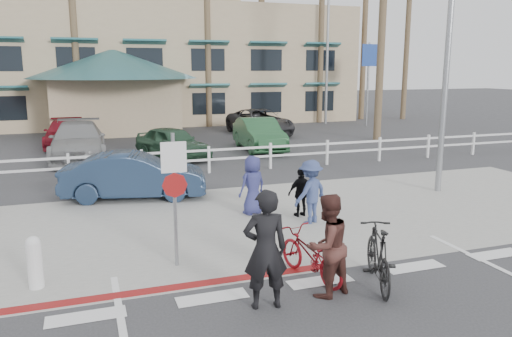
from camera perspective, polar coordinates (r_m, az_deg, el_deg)
name	(u,v)px	position (r m, az deg, el deg)	size (l,w,h in m)	color
ground	(336,296)	(8.79, 9.14, -14.18)	(140.00, 140.00, 0.00)	#333335
sidewalk_plaza	(251,220)	(12.65, -0.57, -5.94)	(22.00, 7.00, 0.01)	gray
cross_street	(212,186)	(16.36, -5.05, -1.97)	(40.00, 5.00, 0.01)	#333335
parking_lot	(166,144)	(25.52, -10.30, 2.72)	(50.00, 16.00, 0.01)	#333335
curb_red	(147,292)	(9.01, -12.35, -13.57)	(7.00, 0.25, 0.02)	maroon
rail_fence	(212,160)	(18.27, -5.10, 1.03)	(29.40, 0.16, 1.00)	silver
building	(162,42)	(38.44, -10.72, 14.00)	(28.00, 16.00, 11.30)	tan
sign_post	(175,193)	(9.56, -9.29, -2.82)	(0.50, 0.10, 2.90)	gray
bollard_0	(35,262)	(9.58, -23.98, -9.77)	(0.26, 0.26, 0.95)	silver
streetlight_0	(448,43)	(16.20, 21.13, 13.22)	(0.60, 2.00, 9.00)	gray
streetlight_1	(327,53)	(34.78, 8.15, 12.90)	(0.60, 2.00, 9.50)	gray
info_sign	(368,83)	(34.02, 12.66, 9.49)	(1.20, 0.16, 5.60)	navy
palm_3	(73,11)	(32.11, -20.21, 16.49)	(4.00, 4.00, 14.00)	#19421C
palm_4	(141,7)	(33.38, -13.05, 17.53)	(4.00, 4.00, 15.00)	#19421C
palm_5	(207,24)	(33.01, -5.57, 16.08)	(4.00, 4.00, 13.00)	#19421C
palm_7	(321,20)	(35.81, 7.49, 16.48)	(4.00, 4.00, 14.00)	#19421C
palm_8	(365,16)	(38.64, 12.36, 16.68)	(4.00, 4.00, 15.00)	#19421C
palm_9	(408,30)	(39.37, 16.94, 14.89)	(4.00, 4.00, 13.00)	#19421C
palm_11	(383,4)	(27.52, 14.34, 17.79)	(4.00, 4.00, 14.00)	#19421C
bike_red	(310,255)	(9.22, 6.22, -9.80)	(0.60, 1.72, 0.90)	maroon
rider_red	(265,250)	(7.93, 1.08, -9.25)	(0.71, 0.47, 1.95)	black
bike_black	(378,256)	(9.10, 13.82, -9.65)	(0.52, 1.86, 1.12)	black
rider_black	(327,245)	(8.47, 8.12, -8.71)	(0.86, 0.67, 1.76)	#482620
pedestrian_a	(311,192)	(12.34, 6.25, -2.66)	(1.02, 0.59, 1.59)	#354474
pedestrian_child	(301,193)	(12.88, 5.19, -2.77)	(0.74, 0.31, 1.26)	black
pedestrian_b	(253,185)	(13.00, -0.38, -1.92)	(0.76, 0.50, 1.56)	navy
car_white_sedan	(134,176)	(15.04, -13.72, -0.80)	(1.44, 4.14, 1.36)	#1C2E47
lot_car_1	(78,141)	(22.16, -19.67, 2.96)	(2.18, 5.37, 1.56)	gray
lot_car_2	(173,143)	(21.43, -9.51, 2.92)	(1.59, 3.96, 1.35)	#24452E
lot_car_3	(259,134)	(23.34, 0.35, 3.94)	(1.58, 4.52, 1.49)	#24522F
lot_car_4	(65,133)	(26.11, -21.00, 3.76)	(1.81, 4.45, 1.29)	maroon
lot_car_5	(260,122)	(28.88, 0.43, 5.35)	(2.42, 5.25, 1.46)	#2A2A2D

